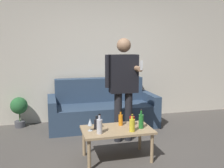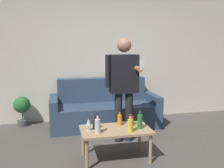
% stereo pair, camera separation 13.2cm
% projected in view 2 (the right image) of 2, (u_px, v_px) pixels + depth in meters
% --- Properties ---
extents(ground_plane, '(16.00, 16.00, 0.00)m').
position_uv_depth(ground_plane, '(144.00, 166.00, 3.17)').
color(ground_plane, '#514C47').
extents(wall_back, '(8.00, 0.06, 2.70)m').
position_uv_depth(wall_back, '(108.00, 54.00, 5.14)').
color(wall_back, beige).
rests_on(wall_back, ground_plane).
extents(couch, '(2.02, 0.87, 0.88)m').
position_uv_depth(couch, '(104.00, 109.00, 4.80)').
color(couch, '#334760').
rests_on(couch, ground_plane).
extents(coffee_table, '(0.93, 0.54, 0.43)m').
position_uv_depth(coffee_table, '(116.00, 132.00, 3.32)').
color(coffee_table, tan).
rests_on(coffee_table, ground_plane).
extents(bottle_orange, '(0.07, 0.07, 0.26)m').
position_uv_depth(bottle_orange, '(140.00, 121.00, 3.31)').
color(bottle_orange, '#23752D').
rests_on(bottle_orange, coffee_table).
extents(bottle_green, '(0.07, 0.07, 0.25)m').
position_uv_depth(bottle_green, '(98.00, 126.00, 3.12)').
color(bottle_green, silver).
rests_on(bottle_green, coffee_table).
extents(bottle_dark, '(0.07, 0.07, 0.17)m').
position_uv_depth(bottle_dark, '(131.00, 121.00, 3.44)').
color(bottle_dark, '#B21E1E').
rests_on(bottle_dark, coffee_table).
extents(bottle_yellow, '(0.07, 0.07, 0.22)m').
position_uv_depth(bottle_yellow, '(130.00, 125.00, 3.18)').
color(bottle_yellow, yellow).
rests_on(bottle_yellow, coffee_table).
extents(bottle_red, '(0.07, 0.07, 0.18)m').
position_uv_depth(bottle_red, '(95.00, 123.00, 3.31)').
color(bottle_red, black).
rests_on(bottle_red, coffee_table).
extents(bottle_clear, '(0.06, 0.06, 0.21)m').
position_uv_depth(bottle_clear, '(120.00, 120.00, 3.44)').
color(bottle_clear, orange).
rests_on(bottle_clear, coffee_table).
extents(wine_glass_near, '(0.06, 0.06, 0.16)m').
position_uv_depth(wine_glass_near, '(88.00, 122.00, 3.23)').
color(wine_glass_near, silver).
rests_on(wine_glass_near, coffee_table).
extents(person_standing_front, '(0.51, 0.43, 1.63)m').
position_uv_depth(person_standing_front, '(124.00, 82.00, 3.88)').
color(person_standing_front, '#232328').
rests_on(person_standing_front, ground_plane).
extents(potted_plant, '(0.31, 0.31, 0.57)m').
position_uv_depth(potted_plant, '(22.00, 107.00, 4.72)').
color(potted_plant, '#4C4C51').
rests_on(potted_plant, ground_plane).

